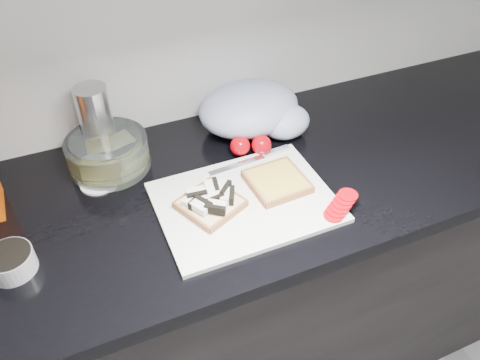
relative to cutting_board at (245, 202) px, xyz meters
name	(u,v)px	position (x,y,z in m)	size (l,w,h in m)	color
base_cabinet	(186,308)	(-0.15, 0.10, -0.48)	(3.50, 0.60, 0.86)	black
countertop	(172,202)	(-0.15, 0.10, -0.03)	(3.50, 0.64, 0.04)	black
cutting_board	(245,202)	(0.00, 0.00, 0.00)	(0.40, 0.30, 0.01)	white
bread_left	(210,202)	(-0.08, 0.01, 0.02)	(0.17, 0.17, 0.04)	beige
bread_right	(277,181)	(0.09, 0.02, 0.02)	(0.14, 0.14, 0.02)	beige
tomato_slices	(341,205)	(0.19, -0.11, 0.02)	(0.11, 0.09, 0.02)	#B5040D
knife	(260,157)	(0.10, 0.13, 0.01)	(0.23, 0.03, 0.01)	#B5B5B9
seed_tub	(10,261)	(-0.50, 0.01, 0.02)	(0.09, 0.09, 0.05)	#969B9B
tub_lid	(98,183)	(-0.30, 0.20, 0.00)	(0.09, 0.09, 0.01)	silver
glass_bowl	(108,153)	(-0.26, 0.26, 0.04)	(0.20, 0.20, 0.08)	silver
steel_canister	(97,122)	(-0.26, 0.32, 0.09)	(0.08, 0.08, 0.19)	#B5B4B9
grocery_bag	(254,110)	(0.15, 0.27, 0.05)	(0.30, 0.26, 0.13)	#9BA7BF
whole_tomatoes	(251,145)	(0.09, 0.17, 0.02)	(0.11, 0.07, 0.05)	#B5040D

